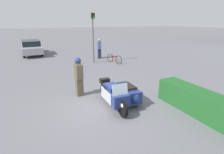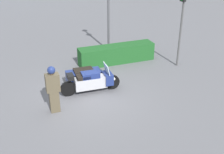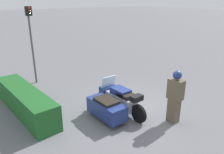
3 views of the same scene
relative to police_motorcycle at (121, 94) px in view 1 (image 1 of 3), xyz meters
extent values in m
plane|color=slate|center=(-0.27, -0.64, -0.46)|extent=(160.00, 160.00, 0.00)
cylinder|color=black|center=(0.85, -0.41, -0.15)|extent=(0.62, 0.13, 0.62)
cylinder|color=black|center=(-0.95, -0.33, -0.15)|extent=(0.62, 0.13, 0.62)
cylinder|color=black|center=(-0.20, 0.33, -0.22)|extent=(0.48, 0.12, 0.48)
cube|color=#B7B7BC|center=(-0.05, -0.37, -0.02)|extent=(1.29, 0.50, 0.45)
cube|color=navy|center=(-0.05, -0.37, 0.31)|extent=(0.71, 0.45, 0.24)
cube|color=black|center=(-0.34, -0.36, 0.29)|extent=(0.53, 0.45, 0.12)
cube|color=navy|center=(0.67, -0.40, 0.07)|extent=(0.34, 0.62, 0.44)
cube|color=silver|center=(0.62, -0.40, 0.49)|extent=(0.14, 0.59, 0.40)
sphere|color=white|center=(0.90, -0.41, 0.01)|extent=(0.18, 0.18, 0.18)
cube|color=navy|center=(-0.14, 0.33, -0.06)|extent=(1.46, 0.69, 0.50)
sphere|color=navy|center=(0.47, 0.31, -0.04)|extent=(0.48, 0.47, 0.48)
cube|color=black|center=(-0.14, 0.33, 0.23)|extent=(0.81, 0.57, 0.09)
cube|color=black|center=(-0.84, -0.34, 0.36)|extent=(0.26, 0.41, 0.18)
cube|color=brown|center=(-1.65, -1.22, -0.05)|extent=(0.33, 0.29, 0.81)
cube|color=brown|center=(-1.65, -1.22, 0.67)|extent=(0.47, 0.29, 0.64)
sphere|color=tan|center=(-1.65, -1.22, 1.10)|extent=(0.22, 0.22, 0.22)
sphere|color=navy|center=(-1.65, -1.22, 1.14)|extent=(0.27, 0.27, 0.27)
cube|color=#1E5623|center=(2.07, 2.17, -0.02)|extent=(3.80, 0.80, 0.87)
cylinder|color=#4C4C4C|center=(-7.36, 1.61, 1.23)|extent=(0.09, 0.09, 3.38)
cube|color=black|center=(-7.31, 1.62, 3.12)|extent=(0.19, 0.28, 0.40)
sphere|color=#410707|center=(-7.24, 1.64, 3.25)|extent=(0.11, 0.11, 0.11)
sphere|color=#462D06|center=(-7.24, 1.64, 3.12)|extent=(0.11, 0.11, 0.11)
sphere|color=green|center=(-7.24, 1.64, 2.99)|extent=(0.11, 0.11, 0.11)
cube|color=#9E9EA3|center=(-13.50, -2.64, 0.14)|extent=(4.72, 1.77, 0.59)
cube|color=black|center=(-13.50, -2.64, 0.69)|extent=(2.46, 1.60, 0.50)
cylinder|color=black|center=(-14.94, -3.41, -0.15)|extent=(0.62, 0.21, 0.62)
cylinder|color=black|center=(-14.96, -1.90, -0.15)|extent=(0.62, 0.21, 0.62)
cylinder|color=black|center=(-12.03, -3.37, -0.15)|extent=(0.62, 0.21, 0.62)
cylinder|color=black|center=(-12.05, -1.87, -0.15)|extent=(0.62, 0.21, 0.62)
cube|color=#191E38|center=(-8.85, 2.72, -0.04)|extent=(0.43, 0.41, 0.84)
cube|color=#334C99|center=(-8.85, 2.72, 0.71)|extent=(0.57, 0.47, 0.66)
sphere|color=tan|center=(-8.85, 2.72, 1.16)|extent=(0.23, 0.23, 0.23)
torus|color=black|center=(-6.14, 3.21, -0.14)|extent=(0.66, 0.24, 0.67)
torus|color=black|center=(-7.07, 2.92, -0.14)|extent=(0.66, 0.24, 0.67)
cylinder|color=#B21E1E|center=(-6.60, 3.06, -0.08)|extent=(0.86, 0.31, 0.05)
cylinder|color=#B21E1E|center=(-6.74, 3.02, 0.08)|extent=(0.04, 0.04, 0.32)
camera|label=1|loc=(5.57, -3.15, 2.79)|focal=28.00mm
camera|label=2|loc=(-2.78, -9.92, 5.05)|focal=45.00mm
camera|label=3|loc=(-5.08, 4.35, 3.33)|focal=35.00mm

